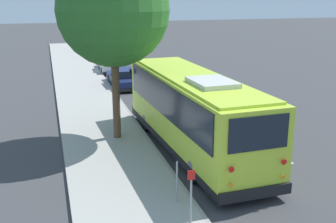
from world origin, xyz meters
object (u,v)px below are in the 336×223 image
(street_tree, at_px, (112,2))
(sign_post_near, at_px, (191,196))
(parked_sedan_gray, at_px, (101,53))
(parked_sedan_blue, at_px, (95,46))
(shuttle_bus, at_px, (193,108))
(sign_post_far, at_px, (177,182))
(parked_sedan_white, at_px, (110,64))
(parked_sedan_navy, at_px, (123,78))
(parked_sedan_maroon, at_px, (89,41))

(street_tree, bearing_deg, sign_post_near, -174.40)
(parked_sedan_gray, bearing_deg, parked_sedan_blue, -5.89)
(sign_post_near, bearing_deg, street_tree, 5.60)
(shuttle_bus, bearing_deg, sign_post_far, 152.62)
(parked_sedan_white, xyz_separation_m, street_tree, (-17.12, 2.26, 5.48))
(parked_sedan_gray, distance_m, parked_sedan_blue, 5.96)
(parked_sedan_white, bearing_deg, street_tree, 175.21)
(parked_sedan_navy, bearing_deg, street_tree, 166.23)
(parked_sedan_navy, distance_m, parked_sedan_white, 6.27)
(parked_sedan_navy, relative_size, parked_sedan_blue, 1.04)
(shuttle_bus, bearing_deg, street_tree, 49.47)
(parked_sedan_white, xyz_separation_m, parked_sedan_blue, (12.88, -0.25, -0.01))
(sign_post_far, bearing_deg, parked_sedan_white, -3.53)
(sign_post_near, distance_m, sign_post_far, 1.34)
(sign_post_near, bearing_deg, parked_sedan_white, -3.34)
(shuttle_bus, bearing_deg, parked_sedan_maroon, -1.91)
(sign_post_near, bearing_deg, parked_sedan_maroon, -2.01)
(shuttle_bus, distance_m, parked_sedan_gray, 26.29)
(shuttle_bus, distance_m, sign_post_far, 5.06)
(parked_sedan_gray, relative_size, sign_post_far, 3.39)
(sign_post_near, height_order, sign_post_far, sign_post_near)
(street_tree, height_order, sign_post_near, street_tree)
(street_tree, distance_m, sign_post_near, 9.57)
(parked_sedan_gray, bearing_deg, sign_post_near, 172.52)
(parked_sedan_gray, bearing_deg, shuttle_bus, 176.40)
(shuttle_bus, height_order, street_tree, street_tree)
(shuttle_bus, xyz_separation_m, sign_post_near, (-5.83, 2.07, -0.85))
(parked_sedan_gray, height_order, parked_sedan_maroon, parked_sedan_maroon)
(parked_sedan_white, xyz_separation_m, parked_sedan_maroon, (18.62, -0.07, -0.01))
(parked_sedan_navy, xyz_separation_m, street_tree, (-10.84, 2.26, 5.49))
(shuttle_bus, height_order, parked_sedan_gray, shuttle_bus)
(parked_sedan_white, xyz_separation_m, parked_sedan_gray, (6.92, -0.12, -0.02))
(shuttle_bus, bearing_deg, sign_post_near, 157.77)
(street_tree, bearing_deg, parked_sedan_navy, -11.79)
(shuttle_bus, bearing_deg, parked_sedan_white, -0.94)
(parked_sedan_gray, xyz_separation_m, street_tree, (-24.04, 2.38, 5.50))
(parked_sedan_navy, distance_m, parked_sedan_blue, 19.16)
(parked_sedan_white, bearing_deg, parked_sedan_blue, 1.61)
(parked_sedan_maroon, xyz_separation_m, sign_post_near, (-43.79, 1.54, 0.39))
(street_tree, height_order, sign_post_far, street_tree)
(shuttle_bus, relative_size, parked_sedan_maroon, 2.46)
(parked_sedan_white, distance_m, sign_post_near, 25.22)
(parked_sedan_navy, relative_size, parked_sedan_maroon, 1.08)
(parked_sedan_maroon, distance_m, street_tree, 36.23)
(parked_sedan_blue, distance_m, parked_sedan_maroon, 5.74)
(parked_sedan_navy, distance_m, street_tree, 12.36)
(parked_sedan_navy, bearing_deg, parked_sedan_white, -1.95)
(parked_sedan_navy, xyz_separation_m, sign_post_near, (-18.90, 1.47, 0.39))
(parked_sedan_blue, bearing_deg, shuttle_bus, -178.24)
(parked_sedan_gray, height_order, sign_post_far, sign_post_far)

